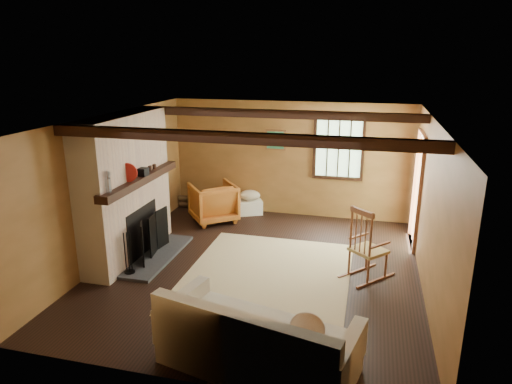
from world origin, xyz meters
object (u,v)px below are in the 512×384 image
(sofa, at_px, (256,345))
(armchair, at_px, (213,202))
(fireplace, at_px, (127,193))
(rocking_chair, at_px, (367,248))
(laundry_basket, at_px, (250,207))

(sofa, bearing_deg, armchair, 128.16)
(sofa, xyz_separation_m, armchair, (-2.00, 4.32, 0.09))
(fireplace, xyz_separation_m, sofa, (2.80, -2.38, -0.80))
(rocking_chair, bearing_deg, armchair, 11.54)
(fireplace, relative_size, rocking_chair, 2.10)
(laundry_basket, bearing_deg, fireplace, -119.03)
(fireplace, relative_size, sofa, 1.05)
(rocking_chair, distance_m, laundry_basket, 3.48)
(sofa, distance_m, laundry_basket, 5.13)
(laundry_basket, bearing_deg, rocking_chair, -44.34)
(fireplace, height_order, sofa, fireplace)
(fireplace, distance_m, rocking_chair, 3.95)
(fireplace, xyz_separation_m, rocking_chair, (3.90, 0.13, -0.62))
(fireplace, bearing_deg, sofa, -40.42)
(fireplace, xyz_separation_m, armchair, (0.80, 1.93, -0.70))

